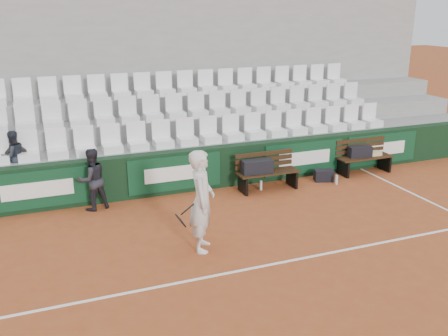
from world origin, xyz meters
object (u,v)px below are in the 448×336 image
(spectator_b, at_px, (14,138))
(spectator_c, at_px, (11,136))
(water_bottle_near, at_px, (261,185))
(water_bottle_far, at_px, (337,180))
(bench_left, at_px, (268,180))
(sports_bag_right, at_px, (360,151))
(tennis_player, at_px, (202,201))
(ball_kid, at_px, (92,179))
(bench_right, at_px, (364,165))
(sports_bag_left, at_px, (257,167))
(sports_bag_ground, at_px, (324,175))

(spectator_b, relative_size, spectator_c, 0.89)
(water_bottle_near, bearing_deg, water_bottle_far, -9.41)
(bench_left, xyz_separation_m, sports_bag_right, (2.78, 0.26, 0.36))
(tennis_player, height_order, spectator_b, spectator_b)
(water_bottle_near, relative_size, water_bottle_far, 1.00)
(tennis_player, bearing_deg, ball_kid, 121.31)
(tennis_player, height_order, ball_kid, tennis_player)
(sports_bag_right, height_order, ball_kid, ball_kid)
(bench_right, height_order, spectator_b, spectator_b)
(sports_bag_left, bearing_deg, sports_bag_right, 4.61)
(bench_left, height_order, spectator_c, spectator_c)
(sports_bag_left, distance_m, sports_bag_ground, 1.93)
(sports_bag_ground, distance_m, spectator_b, 7.30)
(sports_bag_right, distance_m, ball_kid, 6.83)
(spectator_b, distance_m, spectator_c, 0.08)
(bench_left, relative_size, spectator_b, 1.50)
(sports_bag_left, height_order, spectator_b, spectator_b)
(bench_right, relative_size, spectator_c, 1.33)
(bench_left, distance_m, ball_kid, 4.08)
(water_bottle_far, bearing_deg, ball_kid, 174.65)
(bench_left, distance_m, sports_bag_right, 2.82)
(sports_bag_ground, relative_size, ball_kid, 0.34)
(sports_bag_left, xyz_separation_m, sports_bag_right, (3.06, 0.25, -0.02))
(sports_bag_ground, xyz_separation_m, spectator_c, (-7.15, 1.10, 1.42))
(sports_bag_left, height_order, sports_bag_right, sports_bag_left)
(bench_left, bearing_deg, water_bottle_far, -9.39)
(bench_right, distance_m, sports_bag_left, 3.23)
(tennis_player, xyz_separation_m, spectator_c, (-3.10, 3.51, 0.63))
(spectator_b, bearing_deg, ball_kid, 138.67)
(bench_left, relative_size, spectator_c, 1.33)
(bench_right, bearing_deg, sports_bag_ground, -173.03)
(sports_bag_ground, height_order, spectator_c, spectator_c)
(water_bottle_far, bearing_deg, bench_left, 170.61)
(tennis_player, distance_m, ball_kid, 3.07)
(sports_bag_left, bearing_deg, spectator_c, 167.86)
(spectator_b, bearing_deg, sports_bag_left, 158.08)
(bench_left, height_order, sports_bag_left, sports_bag_left)
(sports_bag_ground, bearing_deg, bench_left, -178.06)
(water_bottle_near, bearing_deg, ball_kid, 176.67)
(sports_bag_ground, height_order, water_bottle_near, sports_bag_ground)
(water_bottle_near, xyz_separation_m, spectator_c, (-5.39, 1.12, 1.44))
(spectator_c, bearing_deg, water_bottle_far, 143.94)
(sports_bag_left, relative_size, spectator_b, 0.72)
(bench_left, bearing_deg, tennis_player, -136.22)
(bench_left, height_order, sports_bag_right, sports_bag_right)
(bench_left, height_order, ball_kid, ball_kid)
(ball_kid, bearing_deg, water_bottle_far, 156.80)
(bench_right, bearing_deg, bench_left, -175.76)
(sports_bag_ground, bearing_deg, sports_bag_left, -178.90)
(sports_bag_right, relative_size, water_bottle_near, 2.52)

